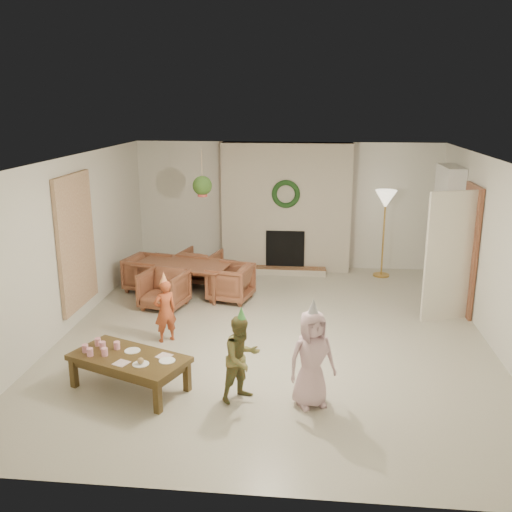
# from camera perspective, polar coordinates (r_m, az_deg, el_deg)

# --- Properties ---
(floor) EXTENTS (7.00, 7.00, 0.00)m
(floor) POSITION_cam_1_polar(r_m,az_deg,el_deg) (8.27, 1.80, -7.83)
(floor) COLOR #B7B29E
(floor) RESTS_ON ground
(ceiling) EXTENTS (7.00, 7.00, 0.00)m
(ceiling) POSITION_cam_1_polar(r_m,az_deg,el_deg) (7.64, 1.96, 9.68)
(ceiling) COLOR white
(ceiling) RESTS_ON wall_back
(wall_back) EXTENTS (7.00, 0.00, 7.00)m
(wall_back) POSITION_cam_1_polar(r_m,az_deg,el_deg) (11.27, 3.13, 5.11)
(wall_back) COLOR silver
(wall_back) RESTS_ON floor
(wall_front) EXTENTS (7.00, 0.00, 7.00)m
(wall_front) POSITION_cam_1_polar(r_m,az_deg,el_deg) (4.58, -1.23, -10.66)
(wall_front) COLOR silver
(wall_front) RESTS_ON floor
(wall_left) EXTENTS (0.00, 7.00, 7.00)m
(wall_left) POSITION_cam_1_polar(r_m,az_deg,el_deg) (8.59, -18.50, 1.06)
(wall_left) COLOR silver
(wall_left) RESTS_ON floor
(wall_right) EXTENTS (0.00, 7.00, 7.00)m
(wall_right) POSITION_cam_1_polar(r_m,az_deg,el_deg) (8.23, 23.21, -0.01)
(wall_right) COLOR silver
(wall_right) RESTS_ON floor
(fireplace_mass) EXTENTS (2.50, 0.40, 2.50)m
(fireplace_mass) POSITION_cam_1_polar(r_m,az_deg,el_deg) (11.08, 3.08, 4.93)
(fireplace_mass) COLOR maroon
(fireplace_mass) RESTS_ON floor
(fireplace_hearth) EXTENTS (1.60, 0.30, 0.12)m
(fireplace_hearth) POSITION_cam_1_polar(r_m,az_deg,el_deg) (11.02, 2.90, -1.50)
(fireplace_hearth) COLOR brown
(fireplace_hearth) RESTS_ON floor
(fireplace_firebox) EXTENTS (0.75, 0.12, 0.75)m
(fireplace_firebox) POSITION_cam_1_polar(r_m,az_deg,el_deg) (11.08, 2.97, 0.69)
(fireplace_firebox) COLOR black
(fireplace_firebox) RESTS_ON floor
(fireplace_wreath) EXTENTS (0.54, 0.10, 0.54)m
(fireplace_wreath) POSITION_cam_1_polar(r_m,az_deg,el_deg) (10.80, 3.04, 6.28)
(fireplace_wreath) COLOR #143614
(fireplace_wreath) RESTS_ON fireplace_mass
(floor_lamp_base) EXTENTS (0.31, 0.31, 0.03)m
(floor_lamp_base) POSITION_cam_1_polar(r_m,az_deg,el_deg) (11.15, 12.54, -1.88)
(floor_lamp_base) COLOR gold
(floor_lamp_base) RESTS_ON floor
(floor_lamp_post) EXTENTS (0.03, 0.03, 1.50)m
(floor_lamp_post) POSITION_cam_1_polar(r_m,az_deg,el_deg) (10.95, 12.77, 1.91)
(floor_lamp_post) COLOR gold
(floor_lamp_post) RESTS_ON floor
(floor_lamp_shade) EXTENTS (0.40, 0.40, 0.33)m
(floor_lamp_shade) POSITION_cam_1_polar(r_m,az_deg,el_deg) (10.81, 12.99, 5.63)
(floor_lamp_shade) COLOR beige
(floor_lamp_shade) RESTS_ON floor_lamp_post
(bookshelf_carcass) EXTENTS (0.30, 1.00, 2.20)m
(bookshelf_carcass) POSITION_cam_1_polar(r_m,az_deg,el_deg) (10.38, 18.66, 2.58)
(bookshelf_carcass) COLOR white
(bookshelf_carcass) RESTS_ON floor
(bookshelf_shelf_a) EXTENTS (0.30, 0.92, 0.03)m
(bookshelf_shelf_a) POSITION_cam_1_polar(r_m,az_deg,el_deg) (10.53, 18.25, -0.87)
(bookshelf_shelf_a) COLOR white
(bookshelf_shelf_a) RESTS_ON bookshelf_carcass
(bookshelf_shelf_b) EXTENTS (0.30, 0.92, 0.03)m
(bookshelf_shelf_b) POSITION_cam_1_polar(r_m,az_deg,el_deg) (10.43, 18.43, 1.24)
(bookshelf_shelf_b) COLOR white
(bookshelf_shelf_b) RESTS_ON bookshelf_carcass
(bookshelf_shelf_c) EXTENTS (0.30, 0.92, 0.03)m
(bookshelf_shelf_c) POSITION_cam_1_polar(r_m,az_deg,el_deg) (10.34, 18.62, 3.39)
(bookshelf_shelf_c) COLOR white
(bookshelf_shelf_c) RESTS_ON bookshelf_carcass
(bookshelf_shelf_d) EXTENTS (0.30, 0.92, 0.03)m
(bookshelf_shelf_d) POSITION_cam_1_polar(r_m,az_deg,el_deg) (10.27, 18.81, 5.57)
(bookshelf_shelf_d) COLOR white
(bookshelf_shelf_d) RESTS_ON bookshelf_carcass
(books_row_lower) EXTENTS (0.20, 0.40, 0.24)m
(books_row_lower) POSITION_cam_1_polar(r_m,az_deg,el_deg) (10.35, 18.37, -0.35)
(books_row_lower) COLOR maroon
(books_row_lower) RESTS_ON bookshelf_shelf_a
(books_row_mid) EXTENTS (0.20, 0.44, 0.24)m
(books_row_mid) POSITION_cam_1_polar(r_m,az_deg,el_deg) (10.44, 18.33, 2.06)
(books_row_mid) COLOR #293F98
(books_row_mid) RESTS_ON bookshelf_shelf_b
(books_row_upper) EXTENTS (0.20, 0.36, 0.22)m
(books_row_upper) POSITION_cam_1_polar(r_m,az_deg,el_deg) (10.22, 18.69, 3.99)
(books_row_upper) COLOR #B09925
(books_row_upper) RESTS_ON bookshelf_shelf_c
(door_frame) EXTENTS (0.05, 0.86, 2.04)m
(door_frame) POSITION_cam_1_polar(r_m,az_deg,el_deg) (9.39, 20.74, 0.58)
(door_frame) COLOR brown
(door_frame) RESTS_ON floor
(door_leaf) EXTENTS (0.77, 0.32, 2.00)m
(door_leaf) POSITION_cam_1_polar(r_m,az_deg,el_deg) (8.94, 18.98, -0.09)
(door_leaf) COLOR beige
(door_leaf) RESTS_ON floor
(curtain_panel) EXTENTS (0.06, 1.20, 2.00)m
(curtain_panel) POSITION_cam_1_polar(r_m,az_deg,el_deg) (8.75, -17.74, 1.38)
(curtain_panel) COLOR #CCB590
(curtain_panel) RESTS_ON wall_left
(dining_table) EXTENTS (1.77, 1.24, 0.56)m
(dining_table) POSITION_cam_1_polar(r_m,az_deg,el_deg) (9.86, -7.36, -2.30)
(dining_table) COLOR brown
(dining_table) RESTS_ON floor
(dining_chair_near) EXTENTS (0.81, 0.82, 0.62)m
(dining_chair_near) POSITION_cam_1_polar(r_m,az_deg,el_deg) (9.26, -9.30, -3.37)
(dining_chair_near) COLOR brown
(dining_chair_near) RESTS_ON floor
(dining_chair_far) EXTENTS (0.81, 0.82, 0.62)m
(dining_chair_far) POSITION_cam_1_polar(r_m,az_deg,el_deg) (10.46, -5.65, -1.05)
(dining_chair_far) COLOR brown
(dining_chair_far) RESTS_ON floor
(dining_chair_left) EXTENTS (0.82, 0.81, 0.62)m
(dining_chair_left) POSITION_cam_1_polar(r_m,az_deg,el_deg) (10.18, -10.92, -1.72)
(dining_chair_left) COLOR brown
(dining_chair_left) RESTS_ON floor
(dining_chair_right) EXTENTS (0.82, 0.81, 0.62)m
(dining_chair_right) POSITION_cam_1_polar(r_m,az_deg,el_deg) (9.51, -2.60, -2.68)
(dining_chair_right) COLOR brown
(dining_chair_right) RESTS_ON floor
(hanging_plant_cord) EXTENTS (0.01, 0.01, 0.70)m
(hanging_plant_cord) POSITION_cam_1_polar(r_m,az_deg,el_deg) (9.33, -5.50, 8.50)
(hanging_plant_cord) COLOR tan
(hanging_plant_cord) RESTS_ON ceiling
(hanging_plant_pot) EXTENTS (0.16, 0.16, 0.12)m
(hanging_plant_pot) POSITION_cam_1_polar(r_m,az_deg,el_deg) (9.37, -5.44, 6.38)
(hanging_plant_pot) COLOR #B03F39
(hanging_plant_pot) RESTS_ON hanging_plant_cord
(hanging_plant_foliage) EXTENTS (0.32, 0.32, 0.32)m
(hanging_plant_foliage) POSITION_cam_1_polar(r_m,az_deg,el_deg) (9.36, -5.46, 7.10)
(hanging_plant_foliage) COLOR #264517
(hanging_plant_foliage) RESTS_ON hanging_plant_pot
(coffee_table_top) EXTENTS (1.51, 1.14, 0.06)m
(coffee_table_top) POSITION_cam_1_polar(r_m,az_deg,el_deg) (6.78, -12.73, -10.08)
(coffee_table_top) COLOR #4D3919
(coffee_table_top) RESTS_ON floor
(coffee_table_apron) EXTENTS (1.37, 1.00, 0.08)m
(coffee_table_apron) POSITION_cam_1_polar(r_m,az_deg,el_deg) (6.82, -12.69, -10.63)
(coffee_table_apron) COLOR #4D3919
(coffee_table_apron) RESTS_ON floor
(coffee_leg_fl) EXTENTS (0.10, 0.10, 0.35)m
(coffee_leg_fl) POSITION_cam_1_polar(r_m,az_deg,el_deg) (7.09, -17.96, -11.19)
(coffee_leg_fl) COLOR #4D3919
(coffee_leg_fl) RESTS_ON floor
(coffee_leg_fr) EXTENTS (0.10, 0.10, 0.35)m
(coffee_leg_fr) POSITION_cam_1_polar(r_m,az_deg,el_deg) (6.34, -9.92, -13.97)
(coffee_leg_fr) COLOR #4D3919
(coffee_leg_fr) RESTS_ON floor
(coffee_leg_bl) EXTENTS (0.10, 0.10, 0.35)m
(coffee_leg_bl) POSITION_cam_1_polar(r_m,az_deg,el_deg) (7.44, -14.89, -9.65)
(coffee_leg_bl) COLOR #4D3919
(coffee_leg_bl) RESTS_ON floor
(coffee_leg_br) EXTENTS (0.10, 0.10, 0.35)m
(coffee_leg_br) POSITION_cam_1_polar(r_m,az_deg,el_deg) (6.72, -6.98, -12.02)
(coffee_leg_br) COLOR #4D3919
(coffee_leg_br) RESTS_ON floor
(cup_a) EXTENTS (0.10, 0.10, 0.09)m
(cup_a) POSITION_cam_1_polar(r_m,az_deg,el_deg) (6.98, -16.90, -8.93)
(cup_a) COLOR white
(cup_a) RESTS_ON coffee_table_top
(cup_b) EXTENTS (0.10, 0.10, 0.09)m
(cup_b) POSITION_cam_1_polar(r_m,az_deg,el_deg) (7.11, -15.72, -8.36)
(cup_b) COLOR white
(cup_b) RESTS_ON coffee_table_top
(cup_c) EXTENTS (0.10, 0.10, 0.09)m
(cup_c) POSITION_cam_1_polar(r_m,az_deg,el_deg) (6.87, -16.46, -9.31)
(cup_c) COLOR white
(cup_c) RESTS_ON coffee_table_top
(cup_d) EXTENTS (0.10, 0.10, 0.09)m
(cup_d) POSITION_cam_1_polar(r_m,az_deg,el_deg) (7.00, -15.26, -8.73)
(cup_d) COLOR white
(cup_d) RESTS_ON coffee_table_top
(cup_e) EXTENTS (0.10, 0.10, 0.09)m
(cup_e) POSITION_cam_1_polar(r_m,az_deg,el_deg) (6.82, -15.07, -9.36)
(cup_e) COLOR white
(cup_e) RESTS_ON coffee_table_top
(cup_f) EXTENTS (0.10, 0.10, 0.09)m
(cup_f) POSITION_cam_1_polar(r_m,az_deg,el_deg) (6.96, -13.90, -8.77)
(cup_f) COLOR white
(cup_f) RESTS_ON coffee_table_top
(plate_a) EXTENTS (0.24, 0.24, 0.01)m
(plate_a) POSITION_cam_1_polar(r_m,az_deg,el_deg) (6.89, -12.40, -9.34)
(plate_a) COLOR white
(plate_a) RESTS_ON coffee_table_top
(plate_b) EXTENTS (0.24, 0.24, 0.01)m
(plate_b) POSITION_cam_1_polar(r_m,az_deg,el_deg) (6.54, -11.58, -10.66)
(plate_b) COLOR white
(plate_b) RESTS_ON coffee_table_top
(plate_c) EXTENTS (0.24, 0.24, 0.01)m
(plate_c) POSITION_cam_1_polar(r_m,az_deg,el_deg) (6.57, -8.99, -10.41)
(plate_c) COLOR white
(plate_c) RESTS_ON coffee_table_top
(food_scoop) EXTENTS (0.10, 0.10, 0.07)m
(food_scoop) POSITION_cam_1_polar(r_m,az_deg,el_deg) (6.53, -11.60, -10.34)
(food_scoop) COLOR tan
(food_scoop) RESTS_ON plate_b
(napkin_left) EXTENTS (0.20, 0.20, 0.01)m
(napkin_left) POSITION_cam_1_polar(r_m,az_deg,el_deg) (6.61, -13.47, -10.50)
(napkin_left) COLOR #DDA3A5
(napkin_left) RESTS_ON coffee_table_top
(napkin_right) EXTENTS (0.20, 0.20, 0.01)m
(napkin_right) POSITION_cam_1_polar(r_m,az_deg,el_deg) (6.69, -9.28, -9.95)
(napkin_right) COLOR #DDA3A5
(napkin_right) RESTS_ON coffee_table_top
(child_red) EXTENTS (0.39, 0.37, 0.89)m
(child_red) POSITION_cam_1_polar(r_m,az_deg,el_deg) (7.96, -9.19, -5.51)
(child_red) COLOR #A84524
(child_red) RESTS_ON floor
(party_hat_red) EXTENTS (0.15, 0.15, 0.17)m
(party_hat_red) POSITION_cam_1_polar(r_m,az_deg,el_deg) (7.80, -9.34, -2.19)
(party_hat_red) COLOR #F0CC50
(party_hat_red) RESTS_ON child_red
(child_plaid) EXTENTS (0.61, 0.61, 0.99)m
(child_plaid) POSITION_cam_1_polar(r_m,az_deg,el_deg) (6.37, -1.46, -10.33)
(child_plaid) COLOR brown
(child_plaid) RESTS_ON floor
(party_hat_plaid) EXTENTS (0.16, 0.16, 0.16)m
(party_hat_plaid) POSITION_cam_1_polar(r_m,az_deg,el_deg) (6.16, -1.49, -5.87)
(party_hat_plaid) COLOR green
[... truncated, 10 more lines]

